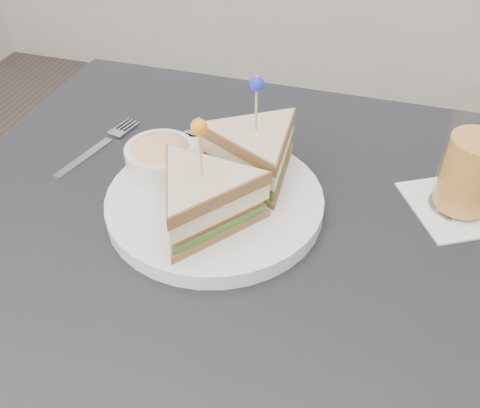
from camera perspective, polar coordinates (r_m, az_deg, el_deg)
name	(u,v)px	position (r m, az deg, el deg)	size (l,w,h in m)	color
table	(230,281)	(0.71, -1.02, -8.18)	(0.80, 0.80, 0.75)	black
plate_meal	(220,179)	(0.67, -2.18, 2.73)	(0.36, 0.36, 0.16)	white
cutlery_fork	(102,144)	(0.83, -14.53, 6.17)	(0.06, 0.17, 0.00)	silver
cutlery_knife	(149,167)	(0.77, -9.66, 3.91)	(0.06, 0.19, 0.01)	silver
drink_set	(473,164)	(0.71, 23.63, 3.96)	(0.17, 0.17, 0.16)	white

